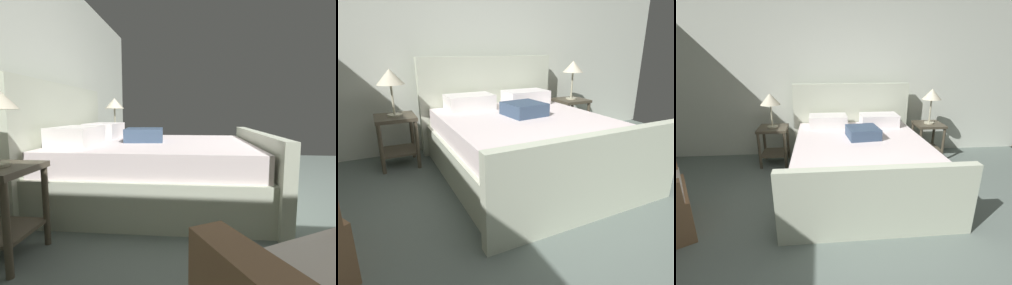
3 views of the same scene
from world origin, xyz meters
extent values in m
cube|color=slate|center=(0.00, 0.00, -0.01)|extent=(6.09, 5.54, 0.02)
cube|color=silver|center=(0.00, 2.83, 1.29)|extent=(6.21, 0.12, 2.58)
cube|color=beige|center=(-0.01, 1.53, 0.20)|extent=(1.75, 1.99, 0.40)
cube|color=beige|center=(-0.02, 2.57, 0.61)|extent=(1.86, 0.11, 1.23)
cube|color=beige|center=(-0.01, 0.49, 0.37)|extent=(1.86, 0.11, 0.73)
cube|color=white|center=(-0.01, 1.53, 0.51)|extent=(1.67, 1.93, 0.22)
cube|color=white|center=(-0.41, 2.24, 0.71)|extent=(0.56, 0.36, 0.18)
cube|color=white|center=(0.37, 2.24, 0.71)|extent=(0.56, 0.36, 0.18)
cube|color=#374B65|center=(0.03, 1.68, 0.69)|extent=(0.44, 0.44, 0.14)
cube|color=#494132|center=(1.24, 2.38, 0.58)|extent=(0.44, 0.44, 0.04)
cube|color=#494132|center=(1.24, 2.38, 0.18)|extent=(0.40, 0.40, 0.02)
cylinder|color=#494132|center=(1.05, 2.19, 0.28)|extent=(0.04, 0.04, 0.56)
cylinder|color=#494132|center=(1.43, 2.19, 0.28)|extent=(0.04, 0.04, 0.56)
cylinder|color=#494132|center=(1.05, 2.57, 0.28)|extent=(0.04, 0.04, 0.56)
cylinder|color=#494132|center=(1.43, 2.57, 0.28)|extent=(0.04, 0.04, 0.56)
cylinder|color=#B7B293|center=(1.24, 2.38, 0.61)|extent=(0.16, 0.16, 0.02)
cylinder|color=#B7B293|center=(1.24, 2.38, 0.81)|extent=(0.02, 0.02, 0.37)
cone|color=beige|center=(1.24, 2.38, 1.07)|extent=(0.29, 0.29, 0.16)
cube|color=#494132|center=(-1.26, 2.36, 0.18)|extent=(0.40, 0.40, 0.02)
cylinder|color=#494132|center=(-1.45, 2.17, 0.28)|extent=(0.04, 0.04, 0.56)
cylinder|color=#494132|center=(-1.07, 2.17, 0.28)|extent=(0.04, 0.04, 0.56)
camera|label=1|loc=(-2.70, 1.16, 0.93)|focal=27.19mm
camera|label=2|loc=(-1.50, -1.03, 1.34)|focal=30.49mm
camera|label=3|loc=(-0.50, -1.51, 1.67)|focal=27.24mm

